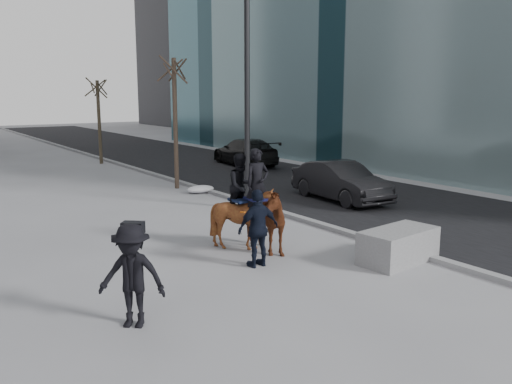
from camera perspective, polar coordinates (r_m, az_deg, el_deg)
ground at (r=12.39m, az=3.16°, el=-7.67°), size 120.00×120.00×0.00m
road at (r=24.29m, az=1.95°, el=1.34°), size 8.00×90.00×0.01m
curb at (r=22.18m, az=-6.42°, el=0.54°), size 0.25×90.00×0.12m
planter at (r=12.91m, az=14.74°, el=-5.49°), size 2.02×1.17×0.77m
car_near at (r=19.68m, az=8.89°, el=1.12°), size 1.87×4.39×1.41m
car_far at (r=28.97m, az=-1.16°, el=4.25°), size 2.69×5.21×1.44m
tree_near at (r=22.00m, az=-8.50°, el=7.80°), size 1.20×1.20×5.76m
tree_far at (r=30.69m, az=-16.20°, el=7.50°), size 1.20×1.20×4.98m
mounted_left at (r=13.16m, az=0.45°, el=-2.33°), size 0.97×1.99×2.53m
mounted_right at (r=13.39m, az=-1.26°, el=-2.05°), size 1.26×1.42×2.38m
feeder at (r=12.05m, az=0.24°, el=-3.84°), size 1.04×0.86×1.75m
camera_crew at (r=9.24m, az=-12.93°, el=-8.54°), size 1.28×1.24×1.75m
lamppost at (r=17.65m, az=-0.57°, el=14.16°), size 0.25×2.39×9.09m
snow_piles at (r=17.36m, az=1.33°, el=-1.90°), size 1.12×10.32×0.28m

